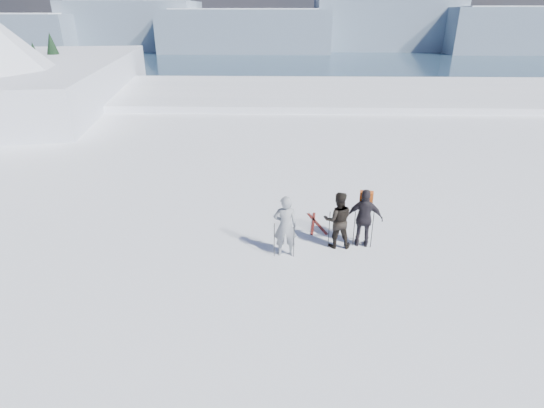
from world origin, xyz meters
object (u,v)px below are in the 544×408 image
Objects in this scene: skier_grey at (285,226)px; skier_pack at (364,218)px; skier_dark at (338,220)px; skis_loose at (315,223)px.

skier_grey is 1.02× the size of skier_pack.
skier_grey reaches higher than skier_pack.
skis_loose is (-0.57, 1.53, -0.91)m from skier_dark.
skier_grey is at bearing 24.46° from skier_pack.
skier_grey is at bearing 18.73° from skier_dark.
skis_loose is at bearing -119.72° from skier_grey.
skier_dark is at bearing -69.56° from skis_loose.
skis_loose is (1.07, 2.09, -0.96)m from skier_grey.
skier_dark is 1.09× the size of skis_loose.
skier_pack is at bearing -175.66° from skier_dark.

